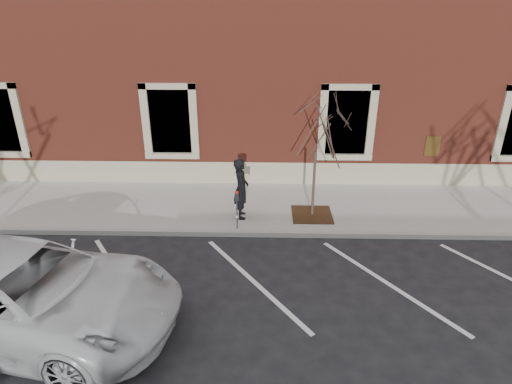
{
  "coord_description": "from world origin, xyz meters",
  "views": [
    {
      "loc": [
        0.27,
        -10.69,
        6.16
      ],
      "look_at": [
        0.0,
        0.6,
        1.1
      ],
      "focal_mm": 30.0,
      "sensor_mm": 36.0,
      "label": 1
    }
  ],
  "objects_px": {
    "parking_meter": "(237,203)",
    "sapling": "(317,134)",
    "man": "(241,189)",
    "white_truck": "(23,292)"
  },
  "relations": [
    {
      "from": "man",
      "to": "white_truck",
      "type": "distance_m",
      "value": 6.27
    },
    {
      "from": "parking_meter",
      "to": "sapling",
      "type": "xyz_separation_m",
      "value": [
        2.24,
        0.91,
        1.75
      ]
    },
    {
      "from": "man",
      "to": "sapling",
      "type": "relative_size",
      "value": 0.51
    },
    {
      "from": "man",
      "to": "sapling",
      "type": "height_order",
      "value": "sapling"
    },
    {
      "from": "sapling",
      "to": "man",
      "type": "bearing_deg",
      "value": -175.95
    },
    {
      "from": "parking_meter",
      "to": "sapling",
      "type": "relative_size",
      "value": 0.32
    },
    {
      "from": "parking_meter",
      "to": "white_truck",
      "type": "height_order",
      "value": "white_truck"
    },
    {
      "from": "parking_meter",
      "to": "sapling",
      "type": "distance_m",
      "value": 2.98
    },
    {
      "from": "man",
      "to": "sapling",
      "type": "distance_m",
      "value": 2.71
    },
    {
      "from": "man",
      "to": "sapling",
      "type": "xyz_separation_m",
      "value": [
        2.16,
        0.15,
        1.64
      ]
    }
  ]
}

